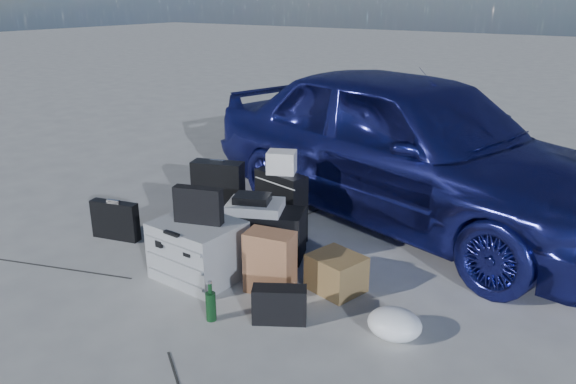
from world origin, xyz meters
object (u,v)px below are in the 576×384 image
Objects in this scene: briefcase at (115,220)px; suitcase_left at (219,194)px; duffel_bag at (255,232)px; cardboard_box at (336,273)px; pelican_case at (198,250)px; green_bottle at (211,302)px; suitcase_right at (281,205)px; car at (409,145)px.

suitcase_left reaches higher than briefcase.
cardboard_box is at bearing -32.02° from duffel_bag.
duffel_bag is 0.85m from cardboard_box.
suitcase_left is 1.59m from cardboard_box.
green_bottle is (0.48, -0.42, -0.09)m from pelican_case.
green_bottle is at bearing -120.89° from cardboard_box.
pelican_case is at bearing -157.62° from cardboard_box.
suitcase_left reaches higher than suitcase_right.
pelican_case is 1.03m from suitcase_left.
duffel_bag is (0.13, 0.55, -0.02)m from pelican_case.
duffel_bag reaches higher than green_bottle.
suitcase_left is 1.70× the size of cardboard_box.
car is at bearing 20.73° from suitcase_left.
suitcase_left is at bearing 131.75° from duffel_bag.
suitcase_right is (0.63, 0.09, -0.01)m from suitcase_left.
car is 1.72m from cardboard_box.
suitcase_left is at bearing -158.78° from suitcase_right.
green_bottle reaches higher than cardboard_box.
pelican_case is at bearing 173.18° from car.
pelican_case is 0.77× the size of duffel_bag.
car is 6.90× the size of pelican_case.
duffel_bag is at bearing 79.37° from pelican_case.
cardboard_box is (2.06, 0.28, -0.04)m from briefcase.
briefcase is 2.08m from cardboard_box.
briefcase is 1.29m from duffel_bag.
suitcase_left is 0.75m from duffel_bag.
suitcase_right reaches higher than briefcase.
briefcase is 1.46m from suitcase_right.
cardboard_box is (0.97, 0.40, -0.09)m from pelican_case.
suitcase_left is at bearing 128.43° from green_bottle.
pelican_case is 1.00× the size of suitcase_left.
suitcase_left is 1.65m from green_bottle.
briefcase is 1.66m from green_bottle.
briefcase is 1.61× the size of green_bottle.
pelican_case is 0.98m from suitcase_right.
suitcase_left is at bearing 162.56° from cardboard_box.
duffel_bag is at bearing 5.01° from briefcase.
suitcase_right is at bearing 146.98° from cardboard_box.
briefcase is at bearing 176.93° from duffel_bag.
pelican_case is 1.39× the size of briefcase.
briefcase is at bearing 161.09° from green_bottle.
duffel_bag is at bearing -72.45° from suitcase_right.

